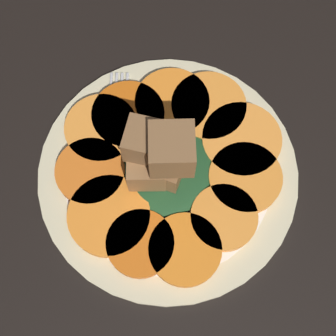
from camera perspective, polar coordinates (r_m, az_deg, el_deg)
table_slab at (r=56.38cm, az=0.00°, el=-1.07°), size 120.00×120.00×2.00cm
plate at (r=54.94cm, az=0.00°, el=-0.56°), size 30.39×30.39×1.05cm
carrot_slice_0 at (r=56.65cm, az=-4.86°, el=6.41°), size 8.75×8.75×1.33cm
carrot_slice_1 at (r=56.24cm, az=-8.10°, el=4.75°), size 8.70×8.70×1.33cm
carrot_slice_2 at (r=54.39cm, az=-9.43°, el=-0.46°), size 8.00×8.00×1.33cm
carrot_slice_3 at (r=52.57cm, az=-7.19°, el=-5.79°), size 9.21×9.21×1.33cm
carrot_slice_4 at (r=51.59cm, az=-3.40°, el=-9.17°), size 7.44×7.44×1.33cm
carrot_slice_5 at (r=51.42cm, az=2.08°, el=-9.91°), size 7.97×7.97×1.33cm
carrot_slice_6 at (r=52.48cm, az=6.82°, el=-6.02°), size 7.47×7.47×1.33cm
carrot_slice_7 at (r=54.13cm, az=9.37°, el=-1.20°), size 8.41×8.41×1.33cm
carrot_slice_8 at (r=55.78cm, az=8.93°, el=3.40°), size 9.36×9.36×1.33cm
carrot_slice_9 at (r=57.18cm, az=4.95°, el=7.45°), size 9.06×9.06×1.33cm
carrot_slice_10 at (r=57.21cm, az=0.50°, el=7.94°), size 9.03×9.03×1.33cm
center_pile at (r=50.62cm, az=-0.66°, el=0.70°), size 11.47×10.32×10.72cm
fork at (r=55.79cm, az=-6.32°, el=3.05°), size 19.91×5.71×0.40cm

